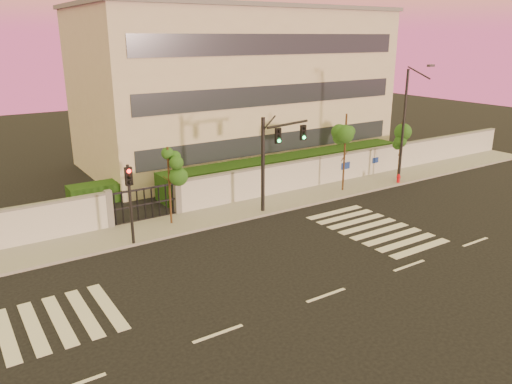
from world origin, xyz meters
TOP-DOWN VIEW (x-y plane):
  - ground at (0.00, 0.00)m, footprint 120.00×120.00m
  - sidewalk at (0.00, 10.50)m, footprint 60.00×3.00m
  - perimeter_wall at (0.10, 12.00)m, footprint 60.00×0.36m
  - hedge_row at (1.17, 14.74)m, footprint 41.00×4.25m
  - institutional_building at (9.00, 21.99)m, footprint 24.40×12.40m
  - road_markings at (-1.58, 3.76)m, footprint 57.00×7.62m
  - street_tree_d at (-2.00, 10.68)m, footprint 1.38×1.10m
  - street_tree_e at (10.19, 10.10)m, footprint 1.51×1.20m
  - street_tree_f at (15.49, 10.02)m, footprint 1.52×1.21m
  - traffic_signal_main at (4.08, 9.58)m, footprint 3.58×0.91m
  - traffic_signal_secondary at (-4.77, 9.09)m, footprint 0.33×0.33m
  - streetlight_east at (15.14, 9.46)m, footprint 0.50×2.00m
  - fire_hydrant at (14.71, 9.28)m, footprint 0.30×0.28m

SIDE VIEW (x-z plane):
  - ground at x=0.00m, z-range 0.00..0.00m
  - road_markings at x=-1.58m, z-range 0.00..0.02m
  - sidewalk at x=0.00m, z-range 0.00..0.15m
  - fire_hydrant at x=14.71m, z-range 0.00..0.76m
  - hedge_row at x=1.17m, z-range -0.08..1.72m
  - perimeter_wall at x=0.10m, z-range -0.03..2.17m
  - traffic_signal_secondary at x=-4.77m, z-range 0.56..4.76m
  - street_tree_f at x=15.49m, z-range 1.01..5.29m
  - street_tree_d at x=-2.00m, z-range 1.05..5.50m
  - traffic_signal_main at x=4.08m, z-range 0.75..6.45m
  - street_tree_e at x=10.19m, z-range 1.24..6.53m
  - streetlight_east at x=15.14m, z-range 0.34..8.65m
  - institutional_building at x=9.00m, z-range 0.03..12.28m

